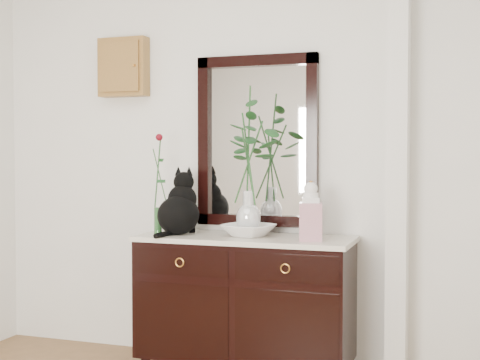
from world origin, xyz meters
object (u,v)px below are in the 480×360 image
at_px(lotus_bowl, 248,230).
at_px(ginger_jar, 311,210).
at_px(cat, 178,202).
at_px(sideboard, 245,297).

distance_m(lotus_bowl, ginger_jar, 0.44).
height_order(cat, lotus_bowl, cat).
bearing_deg(lotus_bowl, sideboard, 171.22).
distance_m(sideboard, lotus_bowl, 0.41).
bearing_deg(ginger_jar, cat, 177.36).
height_order(lotus_bowl, ginger_jar, ginger_jar).
xyz_separation_m(cat, ginger_jar, (0.86, -0.04, -0.02)).
bearing_deg(sideboard, ginger_jar, -10.17).
xyz_separation_m(lotus_bowl, ginger_jar, (0.41, -0.07, 0.14)).
distance_m(cat, lotus_bowl, 0.48).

